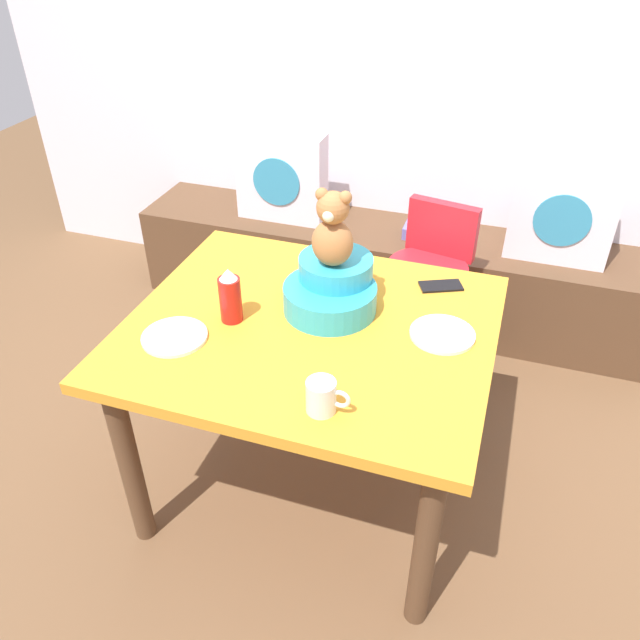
% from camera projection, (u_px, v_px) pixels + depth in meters
% --- Properties ---
extents(ground_plane, '(8.00, 8.00, 0.00)m').
position_uv_depth(ground_plane, '(312.00, 482.00, 2.41)').
color(ground_plane, brown).
extents(back_wall, '(4.40, 0.10, 2.60)m').
position_uv_depth(back_wall, '(419.00, 37.00, 2.82)').
color(back_wall, silver).
rests_on(back_wall, ground_plane).
extents(window_bench, '(2.60, 0.44, 0.46)m').
position_uv_depth(window_bench, '(390.00, 272.00, 3.23)').
color(window_bench, brown).
rests_on(window_bench, ground_plane).
extents(pillow_floral_left, '(0.44, 0.15, 0.44)m').
position_uv_depth(pillow_floral_left, '(282.00, 177.00, 3.10)').
color(pillow_floral_left, silver).
rests_on(pillow_floral_left, window_bench).
extents(pillow_floral_right, '(0.44, 0.15, 0.44)m').
position_uv_depth(pillow_floral_right, '(562.00, 214.00, 2.76)').
color(pillow_floral_right, silver).
rests_on(pillow_floral_right, window_bench).
extents(book_stack, '(0.20, 0.14, 0.06)m').
position_uv_depth(book_stack, '(425.00, 231.00, 3.04)').
color(book_stack, '#6462B1').
rests_on(book_stack, window_bench).
extents(dining_table, '(1.14, 0.97, 0.74)m').
position_uv_depth(dining_table, '(310.00, 351.00, 2.04)').
color(dining_table, orange).
rests_on(dining_table, ground_plane).
extents(highchair, '(0.38, 0.49, 0.79)m').
position_uv_depth(highchair, '(428.00, 273.00, 2.66)').
color(highchair, red).
rests_on(highchair, ground_plane).
extents(infant_seat_teal, '(0.30, 0.33, 0.16)m').
position_uv_depth(infant_seat_teal, '(332.00, 288.00, 2.02)').
color(infant_seat_teal, '#2C9DB8').
rests_on(infant_seat_teal, dining_table).
extents(teddy_bear, '(0.13, 0.12, 0.25)m').
position_uv_depth(teddy_bear, '(333.00, 230.00, 1.90)').
color(teddy_bear, '#A86C3C').
rests_on(teddy_bear, infant_seat_teal).
extents(ketchup_bottle, '(0.07, 0.07, 0.18)m').
position_uv_depth(ketchup_bottle, '(230.00, 296.00, 1.95)').
color(ketchup_bottle, red).
rests_on(ketchup_bottle, dining_table).
extents(coffee_mug, '(0.12, 0.08, 0.09)m').
position_uv_depth(coffee_mug, '(322.00, 396.00, 1.64)').
color(coffee_mug, silver).
rests_on(coffee_mug, dining_table).
extents(dinner_plate_near, '(0.20, 0.20, 0.01)m').
position_uv_depth(dinner_plate_near, '(442.00, 334.00, 1.93)').
color(dinner_plate_near, white).
rests_on(dinner_plate_near, dining_table).
extents(dinner_plate_far, '(0.20, 0.20, 0.01)m').
position_uv_depth(dinner_plate_far, '(175.00, 337.00, 1.92)').
color(dinner_plate_far, white).
rests_on(dinner_plate_far, dining_table).
extents(cell_phone, '(0.16, 0.12, 0.01)m').
position_uv_depth(cell_phone, '(441.00, 286.00, 2.16)').
color(cell_phone, black).
rests_on(cell_phone, dining_table).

